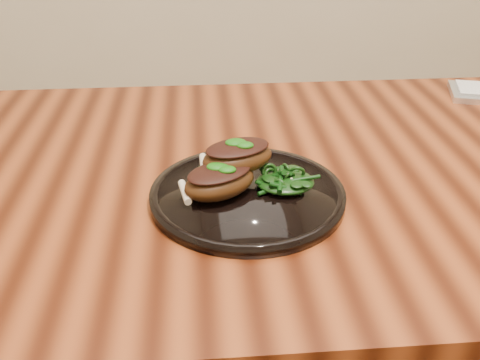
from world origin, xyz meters
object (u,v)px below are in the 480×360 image
(lamb_chop_front, at_px, (219,180))
(greens_heap, at_px, (285,178))
(desk, at_px, (362,203))
(plate, at_px, (247,194))

(lamb_chop_front, relative_size, greens_heap, 1.50)
(desk, bearing_deg, plate, -153.54)
(greens_heap, bearing_deg, plate, -174.81)
(desk, height_order, plate, plate)
(greens_heap, bearing_deg, lamb_chop_front, -171.02)
(desk, distance_m, lamb_chop_front, 0.30)
(plate, distance_m, greens_heap, 0.06)
(desk, bearing_deg, greens_heap, -147.25)
(desk, distance_m, plate, 0.25)
(lamb_chop_front, bearing_deg, plate, 13.98)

